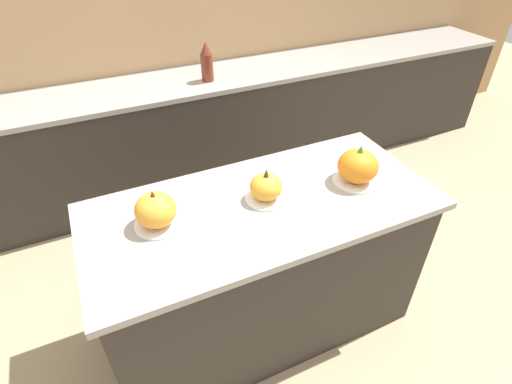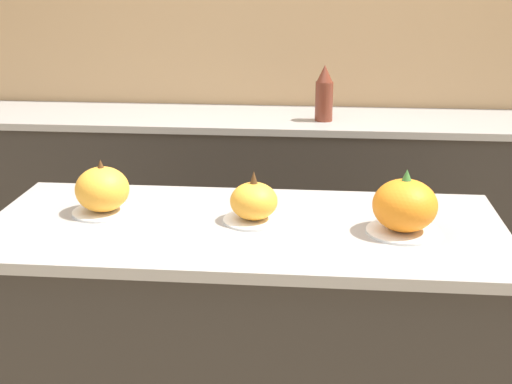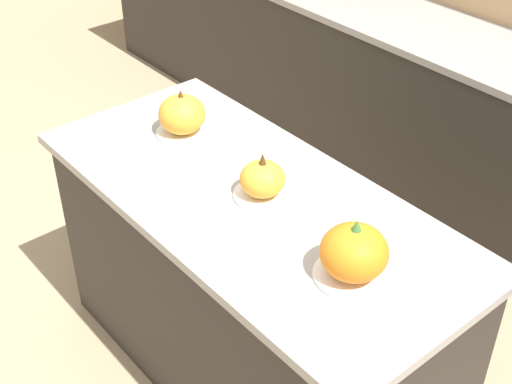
{
  "view_description": "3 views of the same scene",
  "coord_description": "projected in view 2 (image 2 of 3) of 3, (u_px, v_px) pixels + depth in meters",
  "views": [
    {
      "loc": [
        -0.62,
        -1.28,
        2.03
      ],
      "look_at": [
        -0.02,
        0.04,
        0.92
      ],
      "focal_mm": 28.0,
      "sensor_mm": 36.0,
      "label": 1
    },
    {
      "loc": [
        0.23,
        -2.09,
        1.67
      ],
      "look_at": [
        0.04,
        -0.03,
        1.0
      ],
      "focal_mm": 50.0,
      "sensor_mm": 36.0,
      "label": 2
    },
    {
      "loc": [
        1.48,
        -1.21,
        2.26
      ],
      "look_at": [
        0.06,
        -0.03,
        0.94
      ],
      "focal_mm": 50.0,
      "sensor_mm": 36.0,
      "label": 3
    }
  ],
  "objects": [
    {
      "name": "wall_back",
      "position": [
        281.0,
        41.0,
        3.89
      ],
      "size": [
        8.0,
        0.06,
        2.5
      ],
      "color": "tan",
      "rests_on": "ground_plane"
    },
    {
      "name": "kitchen_island",
      "position": [
        245.0,
        347.0,
        2.38
      ],
      "size": [
        1.63,
        0.74,
        0.88
      ],
      "color": "#2D2823",
      "rests_on": "ground_plane"
    },
    {
      "name": "back_counter",
      "position": [
        276.0,
        199.0,
        3.82
      ],
      "size": [
        6.0,
        0.6,
        0.9
      ],
      "color": "#2D2823",
      "rests_on": "ground_plane"
    },
    {
      "name": "pumpkin_cake_left",
      "position": [
        102.0,
        191.0,
        2.31
      ],
      "size": [
        0.2,
        0.2,
        0.18
      ],
      "color": "white",
      "rests_on": "kitchen_island"
    },
    {
      "name": "pumpkin_cake_center",
      "position": [
        254.0,
        203.0,
        2.25
      ],
      "size": [
        0.2,
        0.2,
        0.17
      ],
      "color": "white",
      "rests_on": "kitchen_island"
    },
    {
      "name": "pumpkin_cake_right",
      "position": [
        405.0,
        207.0,
        2.14
      ],
      "size": [
        0.23,
        0.23,
        0.2
      ],
      "color": "white",
      "rests_on": "kitchen_island"
    },
    {
      "name": "bottle_tall",
      "position": [
        324.0,
        94.0,
        3.55
      ],
      "size": [
        0.09,
        0.09,
        0.28
      ],
      "color": "maroon",
      "rests_on": "back_counter"
    }
  ]
}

